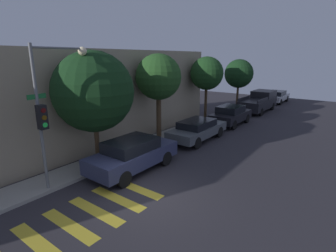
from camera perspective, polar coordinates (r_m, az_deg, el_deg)
The scene contains 14 objects.
ground_plane at distance 10.39m, azimuth -4.65°, elevation -15.15°, with size 60.00×60.00×0.00m, color #2D2B30.
sidewalk at distance 13.13m, azimuth -18.17°, elevation -8.88°, with size 26.00×1.69×0.14m, color gray.
building_row at distance 15.99m, azimuth -27.82°, elevation 4.54°, with size 26.00×6.00×5.61m, color gray.
crosswalk at distance 9.42m, azimuth -20.67°, elevation -19.60°, with size 6.55×2.60×0.00m.
traffic_light_pole at distance 10.86m, azimuth -24.08°, elevation 5.27°, with size 2.63×0.56×5.66m.
sedan_near_corner at distance 12.30m, azimuth -7.65°, elevation -6.09°, with size 4.53×1.86×1.55m.
sedan_middle at distance 16.75m, azimuth 6.43°, elevation -0.70°, with size 4.68×1.84×1.33m.
sedan_far_end at distance 21.16m, azimuth 13.49°, elevation 2.43°, with size 4.21×1.87×1.50m.
pickup_truck at distance 27.33m, azimuth 19.23°, elevation 5.09°, with size 5.76×2.06×1.90m.
sedan_tail_of_row at distance 33.24m, azimuth 22.54°, elevation 6.01°, with size 4.59×1.87×1.38m.
tree_near_corner at distance 12.68m, azimuth -15.93°, elevation 7.18°, with size 3.76×3.76×5.51m.
tree_midblock at distance 15.99m, azimuth -2.09°, elevation 10.51°, with size 2.76×2.76×5.40m.
tree_far_end at distance 20.96m, azimuth 8.44°, elevation 11.22°, with size 2.57×2.57×5.24m.
tree_behind_truck at distance 26.79m, azimuth 15.16°, elevation 10.92°, with size 2.76×2.76×4.99m.
Camera 1 is at (-6.68, -6.04, 5.18)m, focal length 28.00 mm.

